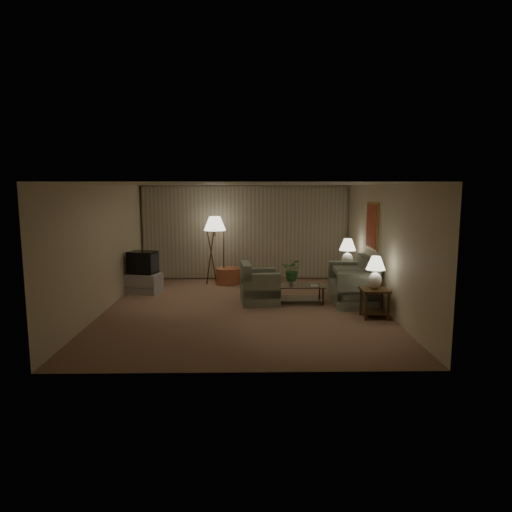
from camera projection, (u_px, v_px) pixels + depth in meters
The scene contains 16 objects.
ground at pixel (244, 309), 9.98m from camera, with size 7.00×7.00×0.00m, color #86654A.
room_shell at pixel (245, 224), 11.22m from camera, with size 6.04×7.02×2.72m.
sofa at pixel (352, 285), 10.58m from camera, with size 1.91×1.11×0.80m.
armchair at pixel (260, 287), 10.45m from camera, with size 1.03×0.99×0.74m.
side_table_near at pixel (374, 298), 9.24m from camera, with size 0.54×0.54×0.60m.
side_table_far at pixel (347, 275), 11.82m from camera, with size 0.52×0.43×0.60m.
table_lamp_near at pixel (376, 270), 9.16m from camera, with size 0.39×0.39×0.67m.
table_lamp_far at pixel (348, 250), 11.72m from camera, with size 0.43×0.43×0.74m.
coffee_table at pixel (299, 291), 10.47m from camera, with size 1.17×0.64×0.41m.
tv_cabinet at pixel (143, 283), 11.47m from camera, with size 0.97×0.75×0.50m, color #ABABAE.
crt_tv at pixel (143, 262), 11.39m from camera, with size 0.76×0.63×0.56m, color black.
floor_lamp at pixel (215, 249), 12.54m from camera, with size 0.60×0.60×1.86m.
ottoman at pixel (228, 276), 12.60m from camera, with size 0.66×0.66×0.44m, color #AE683B.
vase at pixel (292, 282), 10.44m from camera, with size 0.16×0.16×0.17m, color white.
flowers at pixel (293, 267), 10.39m from camera, with size 0.46×0.40×0.51m, color #357534.
book at pixel (310, 286), 10.36m from camera, with size 0.17×0.23×0.02m, color olive.
Camera 1 is at (0.08, -9.71, 2.60)m, focal length 32.00 mm.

